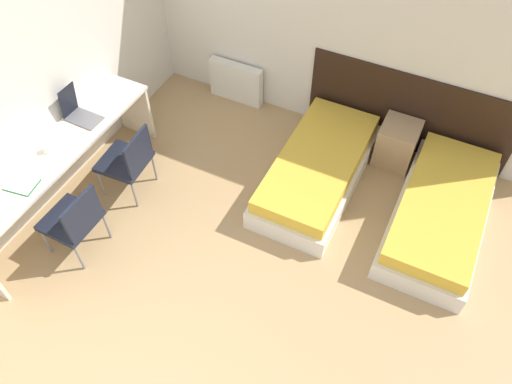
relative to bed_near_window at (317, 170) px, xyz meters
name	(u,v)px	position (x,y,z in m)	size (l,w,h in m)	color
wall_back	(334,22)	(-0.33, 1.00, 1.15)	(5.33, 0.05, 2.70)	silver
wall_left	(37,73)	(-2.52, -1.05, 1.15)	(0.05, 5.06, 2.70)	silver
headboard_panel	(408,113)	(0.67, 0.96, 0.31)	(2.31, 0.03, 1.01)	black
bed_near_window	(317,170)	(0.00, 0.00, 0.00)	(0.87, 1.86, 0.40)	silver
bed_near_door	(440,213)	(1.34, 0.00, 0.00)	(0.87, 1.86, 0.40)	silver
nightstand	(397,143)	(0.67, 0.72, 0.06)	(0.41, 0.43, 0.51)	tan
radiator	(236,82)	(-1.46, 0.88, 0.07)	(0.70, 0.12, 0.53)	silver
desk	(59,161)	(-2.24, -1.41, 0.42)	(0.51, 2.46, 0.77)	beige
chair_near_laptop	(128,159)	(-1.74, -0.98, 0.27)	(0.50, 0.50, 0.84)	black
chair_near_notebook	(74,219)	(-1.74, -1.84, 0.27)	(0.48, 0.48, 0.84)	black
laptop	(79,112)	(-2.31, -0.92, 0.65)	(0.36, 0.23, 0.36)	slate
open_notebook	(22,184)	(-2.20, -1.89, 0.58)	(0.30, 0.25, 0.02)	#236B3D
mug	(47,149)	(-2.27, -1.45, 0.62)	(0.08, 0.08, 0.09)	white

